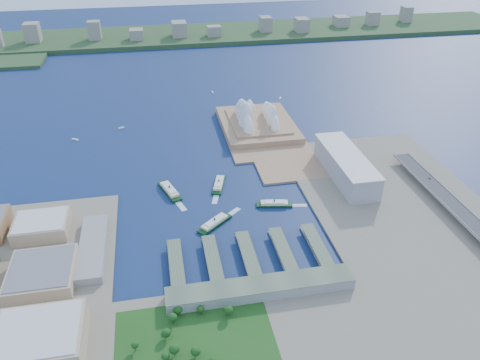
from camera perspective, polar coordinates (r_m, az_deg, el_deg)
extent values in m
plane|color=#10254E|center=(612.15, -1.72, -5.22)|extent=(3000.00, 3000.00, 0.00)
cube|color=gray|center=(554.06, -26.96, -13.73)|extent=(220.00, 390.00, 3.00)
cube|color=gray|center=(460.88, 2.82, -20.35)|extent=(720.00, 180.00, 3.00)
cube|color=gray|center=(648.75, 20.55, -4.99)|extent=(240.00, 500.00, 3.00)
cube|color=#A07957|center=(850.39, 2.60, 5.88)|extent=(135.00, 220.00, 3.00)
cube|color=#2D4926|center=(1512.97, -8.05, 17.05)|extent=(2200.00, 260.00, 12.00)
cube|color=#97979C|center=(715.73, 12.78, 1.69)|extent=(45.00, 155.00, 35.00)
cube|color=gray|center=(506.96, 2.54, -13.06)|extent=(200.00, 28.00, 12.00)
imported|color=slate|center=(729.71, 22.11, 0.18)|extent=(1.68, 4.13, 1.20)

